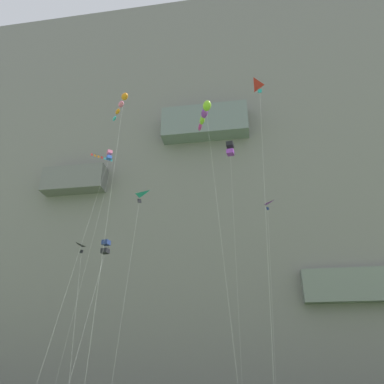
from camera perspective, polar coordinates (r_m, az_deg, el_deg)
cliff_face at (r=82.32m, az=3.20°, el=2.53°), size 180.00×28.20×82.84m
kite_windsock_mid_right at (r=45.05m, az=-10.74°, el=13.07°), size 3.46×6.06×31.07m
kite_banner_upper_mid at (r=58.60m, az=-14.10°, el=1.81°), size 2.84×6.84×33.42m
kite_box_low_right at (r=47.97m, az=-12.58°, el=5.31°), size 2.94×5.28×27.68m
kite_box_front_field at (r=54.96m, az=5.85°, el=6.57°), size 1.14×3.41×32.89m
kite_box_upper_left at (r=45.75m, az=-13.07°, el=-8.21°), size 0.95×6.09×16.70m
kite_delta_high_center at (r=56.26m, az=11.09°, el=-2.80°), size 1.84×2.76×24.75m
kite_delta_high_left at (r=41.69m, az=-16.06°, el=-9.10°), size 1.46×2.20×14.38m
kite_windsock_far_left at (r=47.81m, az=1.95°, el=11.99°), size 4.36×7.58×32.80m
kite_delta_far_right at (r=43.57m, az=-8.72°, el=-1.32°), size 2.23×2.75×20.84m
kite_delta_near_cliff at (r=43.46m, az=11.04°, el=14.58°), size 2.61×3.76×31.18m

